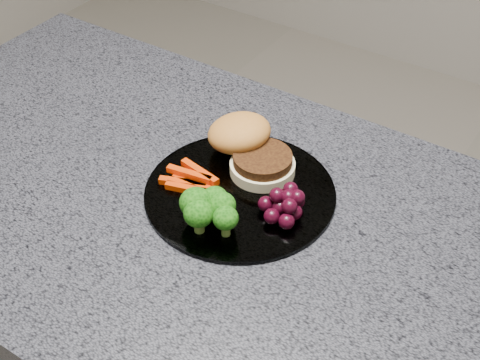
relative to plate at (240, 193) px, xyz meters
name	(u,v)px	position (x,y,z in m)	size (l,w,h in m)	color
countertop	(227,228)	(0.01, -0.05, -0.02)	(1.20, 0.60, 0.04)	#4B4C55
plate	(240,193)	(0.00, 0.00, 0.00)	(0.26, 0.26, 0.01)	white
burger	(247,146)	(-0.03, 0.07, 0.02)	(0.16, 0.13, 0.05)	beige
carrot_sticks	(192,180)	(-0.06, -0.02, 0.01)	(0.08, 0.05, 0.02)	red
broccoli	(208,208)	(0.00, -0.07, 0.03)	(0.08, 0.07, 0.05)	olive
grape_bunch	(285,204)	(0.07, 0.00, 0.02)	(0.06, 0.06, 0.04)	black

